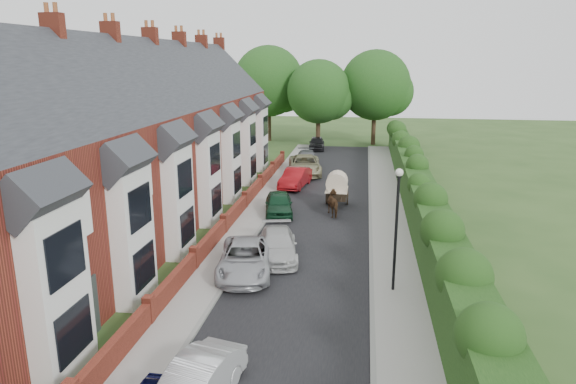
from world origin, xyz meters
name	(u,v)px	position (x,y,z in m)	size (l,w,h in m)	color
ground	(298,336)	(0.00, 0.00, 0.00)	(140.00, 140.00, 0.00)	#2D4C1E
road	(315,232)	(-0.50, 11.00, 0.01)	(6.00, 58.00, 0.02)	black
pavement_hedge_side	(390,235)	(3.60, 11.00, 0.06)	(2.20, 58.00, 0.12)	#9C9893
pavement_house_side	(246,228)	(-4.35, 11.00, 0.06)	(1.70, 58.00, 0.12)	#9C9893
kerb_hedge_side	(371,234)	(2.55, 11.00, 0.07)	(0.18, 58.00, 0.13)	gray
kerb_house_side	(260,228)	(-3.55, 11.00, 0.07)	(0.18, 58.00, 0.13)	gray
hedge	(427,209)	(5.40, 11.00, 1.60)	(2.10, 58.00, 2.85)	#143410
terrace_row	(122,150)	(-10.87, 9.98, 4.47)	(9.05, 40.50, 11.50)	maroon
garden_wall_row	(224,226)	(-5.35, 10.00, 0.46)	(0.35, 40.35, 1.10)	maroon
lamppost	(397,215)	(3.40, 4.00, 3.30)	(0.32, 0.32, 5.16)	black
tree_far_left	(322,93)	(-2.65, 40.08, 5.71)	(7.14, 6.80, 9.29)	#332316
tree_far_right	(379,87)	(3.39, 42.08, 6.31)	(7.98, 7.60, 10.31)	#332316
tree_far_back	(272,83)	(-8.59, 43.08, 6.62)	(8.40, 8.00, 10.82)	#332316
car_silver_a	(195,384)	(-2.31, -3.98, 0.64)	(1.35, 3.87, 1.28)	silver
car_silver_b	(245,259)	(-3.00, 5.00, 0.68)	(2.27, 4.92, 1.37)	#AAABB1
car_white	(278,245)	(-1.89, 7.00, 0.64)	(1.79, 4.41, 1.28)	#B9B9B9
car_green	(279,204)	(-3.00, 13.98, 0.69)	(1.62, 4.04, 1.38)	#103820
car_red	(295,178)	(-2.93, 21.07, 0.71)	(1.50, 4.31, 1.42)	maroon
car_beige	(305,165)	(-2.76, 25.55, 0.77)	(2.57, 5.57, 1.55)	tan
car_grey	(307,158)	(-3.00, 29.40, 0.64)	(1.78, 4.39, 1.27)	#56585D
car_black	(317,143)	(-2.92, 37.72, 0.68)	(1.59, 3.96, 1.35)	black
horse	(335,204)	(0.40, 14.27, 0.76)	(0.82, 1.80, 1.52)	#422A18
horse_cart	(337,187)	(0.40, 16.21, 1.32)	(1.45, 3.19, 2.30)	black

